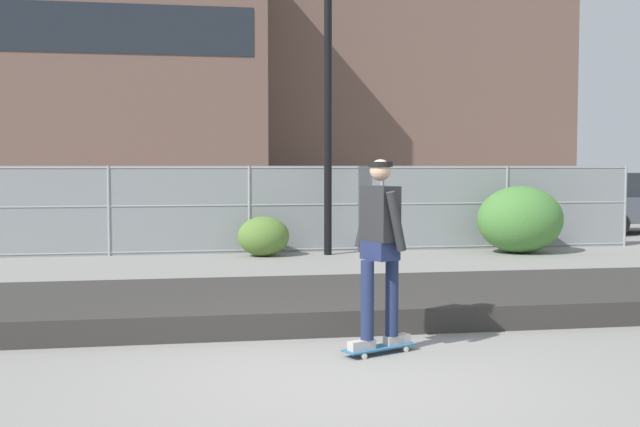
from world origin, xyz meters
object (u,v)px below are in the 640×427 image
(parked_car_near, at_px, (147,208))
(shrub_center, at_px, (520,220))
(street_lamp, at_px, (328,27))
(skater, at_px, (380,240))
(parked_car_mid, at_px, (406,206))
(skateboard, at_px, (379,348))
(shrub_left, at_px, (264,236))

(parked_car_near, xyz_separation_m, shrub_center, (7.92, -3.81, -0.13))
(street_lamp, xyz_separation_m, shrub_center, (4.08, -0.37, -3.98))
(street_lamp, bearing_deg, skater, -97.00)
(street_lamp, xyz_separation_m, parked_car_mid, (2.63, 3.28, -3.86))
(skater, bearing_deg, parked_car_mid, 72.73)
(street_lamp, height_order, shrub_center, street_lamp)
(skateboard, bearing_deg, parked_car_mid, 72.73)
(skateboard, bearing_deg, street_lamp, 83.00)
(street_lamp, height_order, parked_car_mid, street_lamp)
(parked_car_near, bearing_deg, parked_car_mid, -1.44)
(parked_car_mid, xyz_separation_m, shrub_left, (-3.98, -3.32, -0.43))
(skateboard, distance_m, street_lamp, 9.80)
(shrub_center, bearing_deg, parked_car_near, 154.30)
(skateboard, relative_size, parked_car_near, 0.18)
(parked_car_mid, bearing_deg, skateboard, -107.27)
(skater, relative_size, parked_car_mid, 0.42)
(parked_car_mid, xyz_separation_m, shrub_center, (1.45, -3.65, -0.13))
(skateboard, height_order, shrub_center, shrub_center)
(street_lamp, height_order, shrub_left, street_lamp)
(parked_car_mid, bearing_deg, shrub_center, -68.35)
(skater, bearing_deg, shrub_left, 91.96)
(street_lamp, relative_size, parked_car_near, 1.74)
(street_lamp, bearing_deg, parked_car_near, 138.09)
(skater, height_order, parked_car_mid, skater)
(skateboard, bearing_deg, parked_car_near, 103.06)
(skateboard, distance_m, shrub_center, 9.70)
(skateboard, xyz_separation_m, shrub_center, (5.14, 8.21, 0.65))
(skater, height_order, shrub_center, skater)
(parked_car_mid, relative_size, shrub_left, 4.19)
(parked_car_mid, height_order, shrub_left, parked_car_mid)
(parked_car_near, bearing_deg, skateboard, -76.94)
(skater, bearing_deg, parked_car_near, 103.06)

